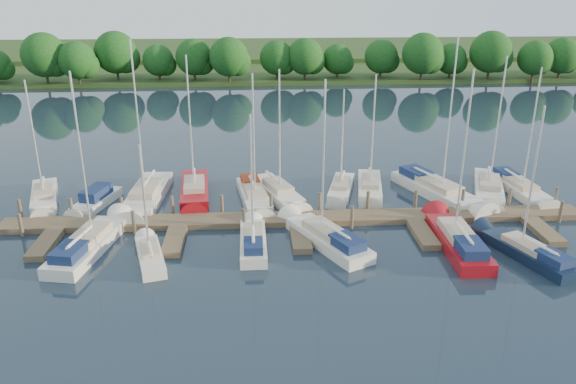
{
  "coord_description": "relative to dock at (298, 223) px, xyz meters",
  "views": [
    {
      "loc": [
        -2.8,
        -27.37,
        15.76
      ],
      "look_at": [
        -0.61,
        8.0,
        2.2
      ],
      "focal_mm": 35.0,
      "sensor_mm": 36.0,
      "label": 1
    }
  ],
  "objects": [
    {
      "name": "ground",
      "position": [
        0.0,
        -7.31,
        -0.2
      ],
      "size": [
        260.0,
        260.0,
        0.0
      ],
      "primitive_type": "plane",
      "color": "#192232",
      "rests_on": "ground"
    },
    {
      "name": "dock",
      "position": [
        0.0,
        0.0,
        0.0
      ],
      "size": [
        40.0,
        6.0,
        0.4
      ],
      "color": "brown",
      "rests_on": "ground"
    },
    {
      "name": "mooring_pilings",
      "position": [
        0.0,
        1.13,
        0.4
      ],
      "size": [
        38.24,
        2.84,
        2.0
      ],
      "color": "#473D33",
      "rests_on": "ground"
    },
    {
      "name": "far_shore",
      "position": [
        0.0,
        67.69,
        0.1
      ],
      "size": [
        180.0,
        30.0,
        0.6
      ],
      "primitive_type": "cube",
      "color": "#263E18",
      "rests_on": "ground"
    },
    {
      "name": "distant_hill",
      "position": [
        0.0,
        92.69,
        0.5
      ],
      "size": [
        220.0,
        40.0,
        1.4
      ],
      "primitive_type": "cube",
      "color": "#334B20",
      "rests_on": "ground"
    },
    {
      "name": "treeline",
      "position": [
        2.13,
        54.48,
        3.81
      ],
      "size": [
        145.42,
        10.02,
        8.11
      ],
      "color": "#38281C",
      "rests_on": "ground"
    },
    {
      "name": "sailboat_n_0",
      "position": [
        -18.63,
        5.48,
        0.08
      ],
      "size": [
        3.56,
        7.44,
        9.57
      ],
      "rotation": [
        0.0,
        0.0,
        3.45
      ],
      "color": "silver",
      "rests_on": "ground"
    },
    {
      "name": "motorboat",
      "position": [
        -14.57,
        4.43,
        0.15
      ],
      "size": [
        2.87,
        5.68,
        1.7
      ],
      "rotation": [
        0.0,
        0.0,
        2.86
      ],
      "color": "silver",
      "rests_on": "ground"
    },
    {
      "name": "sailboat_n_2",
      "position": [
        -11.0,
        5.06,
        0.08
      ],
      "size": [
        2.75,
        9.75,
        12.39
      ],
      "rotation": [
        0.0,
        0.0,
        3.09
      ],
      "color": "silver",
      "rests_on": "ground"
    },
    {
      "name": "sailboat_n_3",
      "position": [
        -7.5,
        6.15,
        0.07
      ],
      "size": [
        2.69,
        8.8,
        11.1
      ],
      "rotation": [
        0.0,
        0.0,
        3.23
      ],
      "color": "maroon",
      "rests_on": "ground"
    },
    {
      "name": "sailboat_n_4",
      "position": [
        -2.91,
        4.74,
        0.12
      ],
      "size": [
        2.79,
        7.91,
        9.99
      ],
      "rotation": [
        0.0,
        0.0,
        3.28
      ],
      "color": "silver",
      "rests_on": "ground"
    },
    {
      "name": "sailboat_n_5",
      "position": [
        -1.05,
        5.27,
        0.08
      ],
      "size": [
        4.08,
        7.84,
        10.23
      ],
      "rotation": [
        0.0,
        0.0,
        3.5
      ],
      "color": "silver",
      "rests_on": "ground"
    },
    {
      "name": "sailboat_n_6",
      "position": [
        3.87,
        5.98,
        0.07
      ],
      "size": [
        2.95,
        6.65,
        8.5
      ],
      "rotation": [
        0.0,
        0.0,
        2.88
      ],
      "color": "silver",
      "rests_on": "ground"
    },
    {
      "name": "sailboat_n_7",
      "position": [
        6.15,
        6.03,
        0.07
      ],
      "size": [
        2.87,
        7.55,
        9.59
      ],
      "rotation": [
        0.0,
        0.0,
        2.96
      ],
      "color": "silver",
      "rests_on": "ground"
    },
    {
      "name": "sailboat_n_8",
      "position": [
        11.21,
        4.87,
        0.14
      ],
      "size": [
        5.31,
        9.71,
        12.49
      ],
      "rotation": [
        0.0,
        0.0,
        3.53
      ],
      "color": "silver",
      "rests_on": "ground"
    },
    {
      "name": "sailboat_n_9",
      "position": [
        15.32,
        5.08,
        0.08
      ],
      "size": [
        4.42,
        8.55,
        11.02
      ],
      "rotation": [
        0.0,
        0.0,
        2.79
      ],
      "color": "silver",
      "rests_on": "ground"
    },
    {
      "name": "sailboat_n_10",
      "position": [
        17.82,
        5.15,
        0.11
      ],
      "size": [
        2.52,
        8.04,
        10.14
      ],
      "rotation": [
        0.0,
        0.0,
        3.24
      ],
      "color": "silver",
      "rests_on": "ground"
    },
    {
      "name": "sailboat_s_0",
      "position": [
        -13.11,
        -2.79,
        0.14
      ],
      "size": [
        3.51,
        8.95,
        11.34
      ],
      "rotation": [
        0.0,
        0.0,
        -0.19
      ],
      "color": "silver",
      "rests_on": "ground"
    },
    {
      "name": "sailboat_s_1",
      "position": [
        -9.16,
        -4.42,
        0.07
      ],
      "size": [
        2.57,
        5.7,
        7.41
      ],
      "rotation": [
        0.0,
        0.0,
        0.27
      ],
      "color": "silver",
      "rests_on": "ground"
    },
    {
      "name": "sailboat_s_2",
      "position": [
        -3.02,
        -3.03,
        0.13
      ],
      "size": [
        1.64,
        6.67,
        8.72
      ],
      "rotation": [
        0.0,
        0.0,
        0.01
      ],
      "color": "silver",
      "rests_on": "ground"
    },
    {
      "name": "sailboat_s_3",
      "position": [
        1.57,
        -2.86,
        0.14
      ],
      "size": [
        5.15,
        8.06,
        10.74
      ],
      "rotation": [
        0.0,
        0.0,
        0.48
      ],
      "color": "silver",
      "rests_on": "ground"
    },
    {
      "name": "sailboat_s_4",
      "position": [
        9.69,
        -3.76,
        0.14
      ],
      "size": [
        2.27,
        8.85,
        11.4
      ],
      "rotation": [
        0.0,
        0.0,
        -0.02
      ],
      "color": "maroon",
      "rests_on": "ground"
    },
    {
      "name": "sailboat_s_5",
      "position": [
        13.37,
        -5.45,
        0.12
      ],
      "size": [
        3.82,
        7.41,
        9.53
      ],
      "rotation": [
        0.0,
        0.0,
        0.35
      ],
      "color": "#0F1C32",
      "rests_on": "ground"
    }
  ]
}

